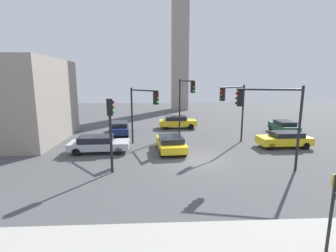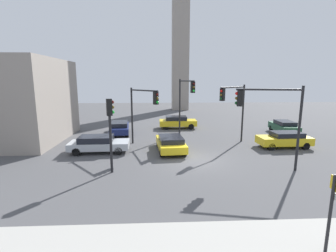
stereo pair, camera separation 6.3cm
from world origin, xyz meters
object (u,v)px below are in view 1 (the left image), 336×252
at_px(traffic_light_0, 143,105).
at_px(traffic_light_2, 185,96).
at_px(traffic_light_1, 233,102).
at_px(car_1, 284,127).
at_px(direction_sign, 333,207).
at_px(car_2, 284,139).
at_px(car_4, 119,127).
at_px(car_3, 177,122).
at_px(car_0, 171,143).
at_px(car_5, 99,144).
at_px(traffic_light_3, 270,110).
at_px(traffic_light_4, 110,121).

xyz_separation_m(traffic_light_0, traffic_light_2, (3.91, 3.10, 0.50)).
xyz_separation_m(traffic_light_1, car_1, (6.96, 4.29, -3.04)).
relative_size(direction_sign, car_1, 0.63).
distance_m(car_2, car_4, 15.93).
relative_size(traffic_light_0, car_3, 1.15).
distance_m(car_2, car_3, 12.24).
bearing_deg(traffic_light_0, traffic_light_2, 88.39).
relative_size(traffic_light_2, car_0, 1.26).
bearing_deg(car_4, car_5, 167.90).
relative_size(traffic_light_1, car_2, 1.20).
xyz_separation_m(traffic_light_0, car_1, (14.67, 4.56, -2.86)).
bearing_deg(traffic_light_2, car_2, 47.81).
height_order(traffic_light_3, car_5, traffic_light_3).
height_order(traffic_light_0, car_4, traffic_light_0).
xyz_separation_m(direction_sign, traffic_light_3, (1.55, 7.94, 2.09)).
height_order(traffic_light_2, traffic_light_3, traffic_light_2).
bearing_deg(traffic_light_1, traffic_light_3, 51.25).
distance_m(car_0, car_1, 13.78).
relative_size(direction_sign, traffic_light_0, 0.53).
bearing_deg(car_5, traffic_light_0, 19.54).
relative_size(traffic_light_3, car_5, 1.13).
distance_m(direction_sign, car_2, 14.04).
xyz_separation_m(traffic_light_2, car_4, (-6.73, 2.09, -3.39)).
bearing_deg(traffic_light_4, car_0, 31.66).
bearing_deg(car_3, car_2, -46.78).
height_order(traffic_light_3, car_4, traffic_light_3).
relative_size(traffic_light_1, car_0, 1.15).
xyz_separation_m(traffic_light_1, car_5, (-11.23, -1.68, -3.10)).
height_order(car_2, car_3, car_3).
relative_size(car_3, car_4, 0.90).
bearing_deg(traffic_light_1, car_4, -67.68).
bearing_deg(car_3, car_0, -98.12).
bearing_deg(direction_sign, car_3, 106.67).
bearing_deg(direction_sign, traffic_light_4, 145.44).
bearing_deg(traffic_light_3, car_1, -110.68).
bearing_deg(car_1, car_5, 111.59).
distance_m(traffic_light_2, car_5, 9.34).
bearing_deg(car_5, car_3, 51.10).
relative_size(traffic_light_0, traffic_light_1, 0.95).
xyz_separation_m(car_2, car_3, (-8.38, 8.92, 0.05)).
bearing_deg(traffic_light_4, car_3, 51.93).
xyz_separation_m(direction_sign, traffic_light_2, (-2.66, 16.77, 2.38)).
relative_size(traffic_light_2, car_5, 1.23).
bearing_deg(car_0, traffic_light_0, 54.31).
relative_size(car_2, car_3, 1.01).
bearing_deg(car_3, traffic_light_2, -86.25).
height_order(car_2, car_4, car_4).
bearing_deg(car_1, car_4, 91.34).
bearing_deg(traffic_light_2, direction_sign, -7.60).
height_order(traffic_light_2, car_1, traffic_light_2).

